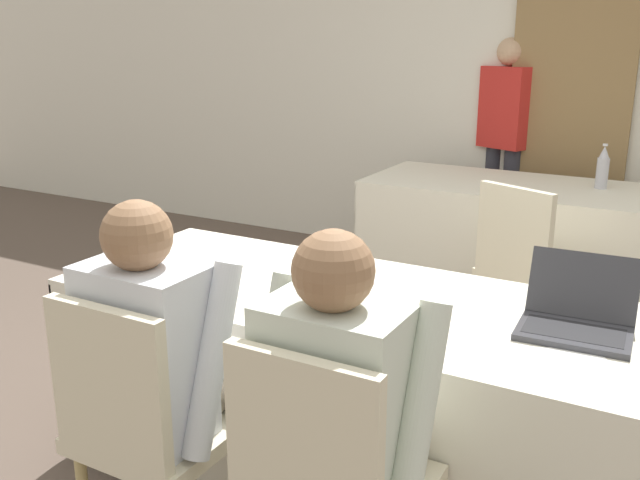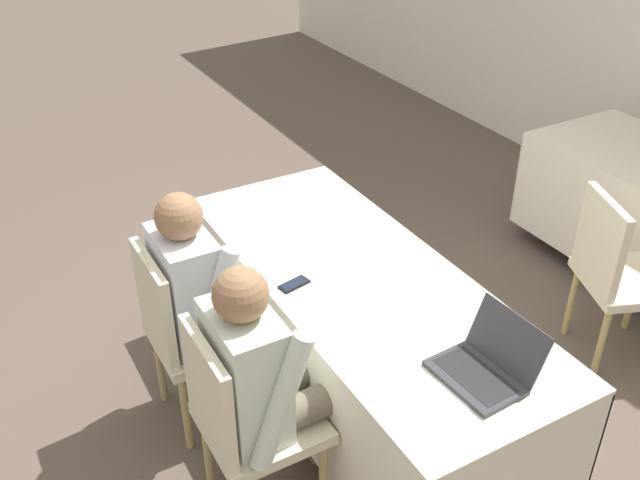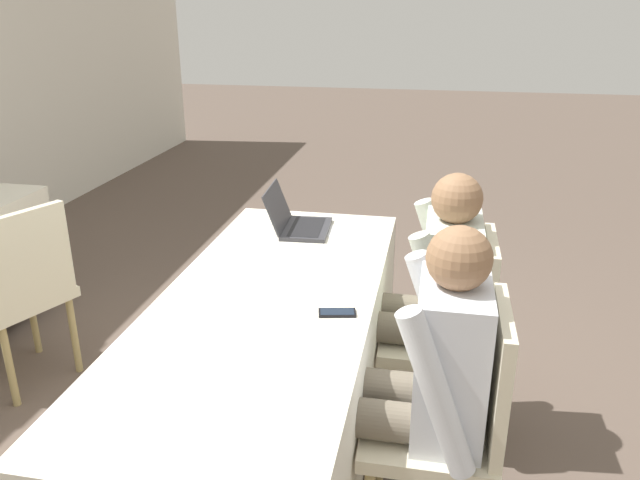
{
  "view_description": "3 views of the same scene",
  "coord_description": "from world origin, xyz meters",
  "px_view_note": "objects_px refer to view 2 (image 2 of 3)",
  "views": [
    {
      "loc": [
        1.05,
        -2.08,
        1.63
      ],
      "look_at": [
        0.0,
        -0.21,
        1.0
      ],
      "focal_mm": 40.0,
      "sensor_mm": 36.0,
      "label": 1
    },
    {
      "loc": [
        2.15,
        -1.42,
        2.52
      ],
      "look_at": [
        0.0,
        -0.21,
        1.0
      ],
      "focal_mm": 40.0,
      "sensor_mm": 36.0,
      "label": 2
    },
    {
      "loc": [
        -2.07,
        -0.61,
        1.81
      ],
      "look_at": [
        0.0,
        -0.21,
        1.0
      ],
      "focal_mm": 35.0,
      "sensor_mm": 36.0,
      "label": 3
    }
  ],
  "objects_px": {
    "chair_near_right": "(243,417)",
    "chair_far_spare": "(617,271)",
    "cell_phone": "(294,284)",
    "person_white_shirt": "(266,377)",
    "laptop": "(485,366)",
    "person_checkered_shirt": "(205,293)",
    "chair_near_left": "(186,329)"
  },
  "relations": [
    {
      "from": "chair_far_spare",
      "to": "person_checkered_shirt",
      "type": "relative_size",
      "value": 0.78
    },
    {
      "from": "person_white_shirt",
      "to": "laptop",
      "type": "bearing_deg",
      "value": -123.87
    },
    {
      "from": "chair_near_left",
      "to": "chair_far_spare",
      "type": "distance_m",
      "value": 2.13
    },
    {
      "from": "chair_far_spare",
      "to": "person_checkered_shirt",
      "type": "distance_m",
      "value": 2.03
    },
    {
      "from": "chair_near_left",
      "to": "chair_far_spare",
      "type": "height_order",
      "value": "same"
    },
    {
      "from": "person_checkered_shirt",
      "to": "cell_phone",
      "type": "bearing_deg",
      "value": -124.42
    },
    {
      "from": "chair_far_spare",
      "to": "person_checkered_shirt",
      "type": "bearing_deg",
      "value": 94.43
    },
    {
      "from": "chair_near_left",
      "to": "laptop",
      "type": "bearing_deg",
      "value": -144.08
    },
    {
      "from": "person_white_shirt",
      "to": "chair_near_left",
      "type": "bearing_deg",
      "value": 9.67
    },
    {
      "from": "chair_near_right",
      "to": "person_checkered_shirt",
      "type": "distance_m",
      "value": 0.64
    },
    {
      "from": "cell_phone",
      "to": "chair_near_left",
      "type": "bearing_deg",
      "value": -129.23
    },
    {
      "from": "cell_phone",
      "to": "chair_far_spare",
      "type": "bearing_deg",
      "value": 64.3
    },
    {
      "from": "laptop",
      "to": "person_white_shirt",
      "type": "distance_m",
      "value": 0.8
    },
    {
      "from": "laptop",
      "to": "person_white_shirt",
      "type": "bearing_deg",
      "value": -127.22
    },
    {
      "from": "chair_near_right",
      "to": "person_checkered_shirt",
      "type": "height_order",
      "value": "person_checkered_shirt"
    },
    {
      "from": "person_checkered_shirt",
      "to": "chair_far_spare",
      "type": "bearing_deg",
      "value": -107.78
    },
    {
      "from": "chair_far_spare",
      "to": "chair_near_right",
      "type": "bearing_deg",
      "value": 112.05
    },
    {
      "from": "laptop",
      "to": "cell_phone",
      "type": "distance_m",
      "value": 0.9
    },
    {
      "from": "cell_phone",
      "to": "person_white_shirt",
      "type": "xyz_separation_m",
      "value": [
        0.39,
        -0.32,
        -0.07
      ]
    },
    {
      "from": "chair_far_spare",
      "to": "person_checkered_shirt",
      "type": "xyz_separation_m",
      "value": [
        -0.62,
        -1.93,
        0.16
      ]
    },
    {
      "from": "cell_phone",
      "to": "person_white_shirt",
      "type": "height_order",
      "value": "person_white_shirt"
    },
    {
      "from": "person_white_shirt",
      "to": "person_checkered_shirt",
      "type": "bearing_deg",
      "value": 0.0
    },
    {
      "from": "chair_near_right",
      "to": "chair_far_spare",
      "type": "xyz_separation_m",
      "value": [
        0.01,
        2.04,
        0.0
      ]
    },
    {
      "from": "person_checkered_shirt",
      "to": "chair_near_left",
      "type": "bearing_deg",
      "value": 90.0
    },
    {
      "from": "laptop",
      "to": "person_checkered_shirt",
      "type": "relative_size",
      "value": 0.29
    },
    {
      "from": "person_checkered_shirt",
      "to": "person_white_shirt",
      "type": "xyz_separation_m",
      "value": [
        0.61,
        0.0,
        0.0
      ]
    },
    {
      "from": "chair_near_right",
      "to": "chair_far_spare",
      "type": "height_order",
      "value": "same"
    },
    {
      "from": "laptop",
      "to": "chair_near_right",
      "type": "distance_m",
      "value": 0.93
    },
    {
      "from": "chair_near_right",
      "to": "laptop",
      "type": "bearing_deg",
      "value": -120.1
    },
    {
      "from": "cell_phone",
      "to": "person_white_shirt",
      "type": "distance_m",
      "value": 0.51
    },
    {
      "from": "laptop",
      "to": "chair_far_spare",
      "type": "relative_size",
      "value": 0.37
    },
    {
      "from": "chair_near_right",
      "to": "person_checkered_shirt",
      "type": "bearing_deg",
      "value": -9.67
    }
  ]
}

